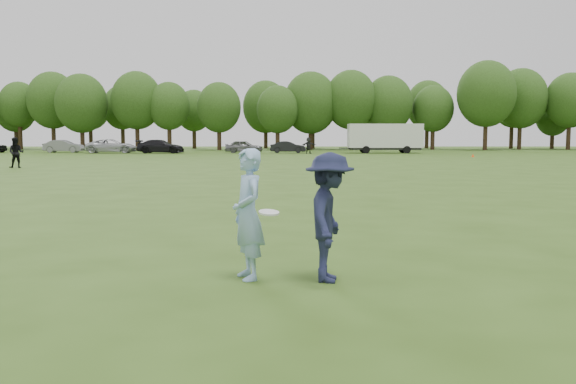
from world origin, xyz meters
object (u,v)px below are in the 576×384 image
(field_cone, at_px, (473,155))
(car_c, at_px, (112,146))
(defender, at_px, (329,217))
(car_f, at_px, (288,147))
(cargo_trailer, at_px, (385,137))
(car_b, at_px, (64,146))
(player_far_a, at_px, (16,153))
(thrower, at_px, (248,214))
(car_d, at_px, (161,146))
(player_far_d, at_px, (309,145))
(car_e, at_px, (244,147))

(field_cone, bearing_deg, car_c, 160.73)
(defender, height_order, car_f, defender)
(field_cone, relative_size, cargo_trailer, 0.03)
(defender, bearing_deg, car_b, 32.07)
(player_far_a, bearing_deg, car_f, 53.47)
(thrower, height_order, field_cone, thrower)
(player_far_a, height_order, car_c, player_far_a)
(thrower, xyz_separation_m, car_d, (-13.00, 58.25, -0.15))
(car_b, bearing_deg, player_far_d, -98.69)
(car_c, bearing_deg, car_b, 66.87)
(defender, height_order, car_b, defender)
(thrower, relative_size, car_b, 0.41)
(car_d, distance_m, car_e, 9.04)
(car_b, height_order, field_cone, car_b)
(car_b, height_order, car_e, car_b)
(field_cone, bearing_deg, player_far_a, -151.25)
(car_e, xyz_separation_m, cargo_trailer, (15.48, -0.56, 1.07))
(car_b, distance_m, car_f, 25.35)
(player_far_a, distance_m, car_d, 30.06)
(player_far_a, relative_size, field_cone, 6.09)
(car_e, bearing_deg, car_d, 97.36)
(car_d, distance_m, cargo_trailer, 24.49)
(player_far_d, distance_m, car_d, 16.12)
(car_d, relative_size, field_cone, 16.96)
(car_c, height_order, car_e, car_c)
(player_far_d, bearing_deg, car_b, 151.34)
(defender, xyz_separation_m, field_cone, (16.28, 46.49, -0.71))
(car_e, xyz_separation_m, car_f, (4.89, -0.16, -0.06))
(player_far_a, bearing_deg, car_e, 61.10)
(player_far_a, bearing_deg, field_cone, 20.28)
(car_f, bearing_deg, thrower, -178.81)
(cargo_trailer, bearing_deg, field_cone, -64.35)
(defender, distance_m, car_e, 59.58)
(thrower, bearing_deg, cargo_trailer, 147.47)
(cargo_trailer, bearing_deg, defender, -100.00)
(player_far_d, distance_m, car_b, 27.75)
(car_e, height_order, field_cone, car_e)
(car_e, bearing_deg, player_far_a, 160.73)
(defender, bearing_deg, player_far_d, 7.36)
(thrower, distance_m, car_d, 59.68)
(car_c, distance_m, field_cone, 37.98)
(field_cone, bearing_deg, defender, -109.30)
(car_d, bearing_deg, car_b, 82.24)
(player_far_a, bearing_deg, car_d, 76.70)
(car_b, bearing_deg, player_far_a, -165.28)
(car_c, xyz_separation_m, car_f, (19.35, 0.18, -0.11))
(thrower, distance_m, field_cone, 49.51)
(cargo_trailer, bearing_deg, car_e, 177.94)
(defender, bearing_deg, thrower, 92.07)
(car_e, bearing_deg, car_f, -90.67)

